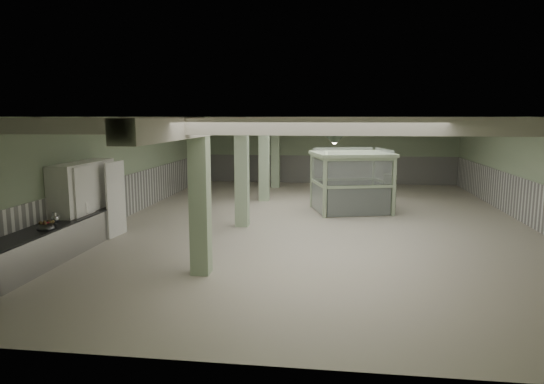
# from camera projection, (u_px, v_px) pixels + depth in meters

# --- Properties ---
(floor) EXTENTS (20.00, 20.00, 0.00)m
(floor) POSITION_uv_depth(u_px,v_px,m) (319.00, 222.00, 16.81)
(floor) COLOR beige
(floor) RESTS_ON ground
(ceiling) EXTENTS (14.00, 20.00, 0.02)m
(ceiling) POSITION_uv_depth(u_px,v_px,m) (320.00, 117.00, 16.26)
(ceiling) COLOR beige
(ceiling) RESTS_ON wall_back
(wall_back) EXTENTS (14.00, 0.02, 3.60)m
(wall_back) POSITION_uv_depth(u_px,v_px,m) (326.00, 150.00, 26.33)
(wall_back) COLOR #9AAE8B
(wall_back) RESTS_ON floor
(wall_front) EXTENTS (14.00, 0.02, 3.60)m
(wall_front) POSITION_uv_depth(u_px,v_px,m) (295.00, 248.00, 6.74)
(wall_front) COLOR #9AAE8B
(wall_front) RESTS_ON floor
(wall_left) EXTENTS (0.02, 20.00, 3.60)m
(wall_left) POSITION_uv_depth(u_px,v_px,m) (124.00, 167.00, 17.43)
(wall_left) COLOR #9AAE8B
(wall_left) RESTS_ON floor
(wall_right) EXTENTS (0.02, 20.00, 3.60)m
(wall_right) POSITION_uv_depth(u_px,v_px,m) (537.00, 173.00, 15.64)
(wall_right) COLOR #9AAE8B
(wall_right) RESTS_ON floor
(wainscot_left) EXTENTS (0.05, 19.90, 1.50)m
(wainscot_left) POSITION_uv_depth(u_px,v_px,m) (126.00, 196.00, 17.59)
(wainscot_left) COLOR white
(wainscot_left) RESTS_ON floor
(wainscot_right) EXTENTS (0.05, 19.90, 1.50)m
(wainscot_right) POSITION_uv_depth(u_px,v_px,m) (533.00, 205.00, 15.80)
(wainscot_right) COLOR white
(wainscot_right) RESTS_ON floor
(wainscot_back) EXTENTS (13.90, 0.05, 1.50)m
(wainscot_back) POSITION_uv_depth(u_px,v_px,m) (325.00, 169.00, 26.47)
(wainscot_back) COLOR white
(wainscot_back) RESTS_ON floor
(girder) EXTENTS (0.45, 19.90, 0.40)m
(girder) POSITION_uv_depth(u_px,v_px,m) (247.00, 123.00, 16.61)
(girder) COLOR silver
(girder) RESTS_ON ceiling
(beam_a) EXTENTS (13.90, 0.35, 0.32)m
(beam_a) POSITION_uv_depth(u_px,v_px,m) (307.00, 127.00, 8.94)
(beam_a) COLOR silver
(beam_a) RESTS_ON ceiling
(beam_b) EXTENTS (13.90, 0.35, 0.32)m
(beam_b) POSITION_uv_depth(u_px,v_px,m) (313.00, 124.00, 11.39)
(beam_b) COLOR silver
(beam_b) RESTS_ON ceiling
(beam_c) EXTENTS (13.90, 0.35, 0.32)m
(beam_c) POSITION_uv_depth(u_px,v_px,m) (317.00, 123.00, 13.84)
(beam_c) COLOR silver
(beam_c) RESTS_ON ceiling
(beam_d) EXTENTS (13.90, 0.35, 0.32)m
(beam_d) POSITION_uv_depth(u_px,v_px,m) (320.00, 122.00, 16.29)
(beam_d) COLOR silver
(beam_d) RESTS_ON ceiling
(beam_e) EXTENTS (13.90, 0.35, 0.32)m
(beam_e) POSITION_uv_depth(u_px,v_px,m) (322.00, 121.00, 18.74)
(beam_e) COLOR silver
(beam_e) RESTS_ON ceiling
(beam_f) EXTENTS (13.90, 0.35, 0.32)m
(beam_f) POSITION_uv_depth(u_px,v_px,m) (324.00, 121.00, 21.18)
(beam_f) COLOR silver
(beam_f) RESTS_ON ceiling
(beam_g) EXTENTS (13.90, 0.35, 0.32)m
(beam_g) POSITION_uv_depth(u_px,v_px,m) (325.00, 120.00, 23.63)
(beam_g) COLOR silver
(beam_g) RESTS_ON ceiling
(column_a) EXTENTS (0.42, 0.42, 3.60)m
(column_a) POSITION_uv_depth(u_px,v_px,m) (200.00, 197.00, 10.98)
(column_a) COLOR #A9C39D
(column_a) RESTS_ON floor
(column_b) EXTENTS (0.42, 0.42, 3.60)m
(column_b) POSITION_uv_depth(u_px,v_px,m) (242.00, 172.00, 15.88)
(column_b) COLOR #A9C39D
(column_b) RESTS_ON floor
(column_c) EXTENTS (0.42, 0.42, 3.60)m
(column_c) POSITION_uv_depth(u_px,v_px,m) (264.00, 159.00, 20.77)
(column_c) COLOR #A9C39D
(column_c) RESTS_ON floor
(column_d) EXTENTS (0.42, 0.42, 3.60)m
(column_d) POSITION_uv_depth(u_px,v_px,m) (276.00, 152.00, 24.69)
(column_d) COLOR #A9C39D
(column_d) RESTS_ON floor
(pendant_front) EXTENTS (0.44, 0.44, 0.22)m
(pendant_front) POSITION_uv_depth(u_px,v_px,m) (334.00, 140.00, 11.38)
(pendant_front) COLOR #2E3E2F
(pendant_front) RESTS_ON ceiling
(pendant_mid) EXTENTS (0.44, 0.44, 0.22)m
(pendant_mid) POSITION_uv_depth(u_px,v_px,m) (335.00, 133.00, 16.77)
(pendant_mid) COLOR #2E3E2F
(pendant_mid) RESTS_ON ceiling
(pendant_back) EXTENTS (0.44, 0.44, 0.22)m
(pendant_back) POSITION_uv_depth(u_px,v_px,m) (335.00, 129.00, 21.67)
(pendant_back) COLOR #2E3E2F
(pendant_back) RESTS_ON ceiling
(prep_counter) EXTENTS (0.88, 5.06, 0.91)m
(prep_counter) POSITION_uv_depth(u_px,v_px,m) (52.00, 242.00, 12.24)
(prep_counter) COLOR #ADADB1
(prep_counter) RESTS_ON floor
(pitcher_near) EXTENTS (0.27, 0.28, 0.29)m
(pitcher_near) POSITION_uv_depth(u_px,v_px,m) (55.00, 218.00, 12.35)
(pitcher_near) COLOR #ADADB1
(pitcher_near) RESTS_ON prep_counter
(pitcher_far) EXTENTS (0.24, 0.27, 0.31)m
(pitcher_far) POSITION_uv_depth(u_px,v_px,m) (66.00, 214.00, 12.80)
(pitcher_far) COLOR #ADADB1
(pitcher_far) RESTS_ON prep_counter
(veg_colander) EXTENTS (0.54, 0.54, 0.19)m
(veg_colander) POSITION_uv_depth(u_px,v_px,m) (46.00, 226.00, 11.70)
(veg_colander) COLOR #414147
(veg_colander) RESTS_ON prep_counter
(orange_bowl) EXTENTS (0.23, 0.23, 0.08)m
(orange_bowl) POSITION_uv_depth(u_px,v_px,m) (72.00, 214.00, 13.37)
(orange_bowl) COLOR #B2B2B7
(orange_bowl) RESTS_ON prep_counter
(walkin_cooler) EXTENTS (0.90, 2.66, 2.44)m
(walkin_cooler) POSITION_uv_depth(u_px,v_px,m) (85.00, 200.00, 13.97)
(walkin_cooler) COLOR white
(walkin_cooler) RESTS_ON floor
(guard_booth) EXTENTS (3.35, 3.05, 2.39)m
(guard_booth) POSITION_uv_depth(u_px,v_px,m) (351.00, 170.00, 18.42)
(guard_booth) COLOR #A1B591
(guard_booth) RESTS_ON floor
(filing_cabinet) EXTENTS (0.55, 0.73, 1.48)m
(filing_cabinet) POSITION_uv_depth(u_px,v_px,m) (389.00, 193.00, 18.26)
(filing_cabinet) COLOR #5C6151
(filing_cabinet) RESTS_ON floor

